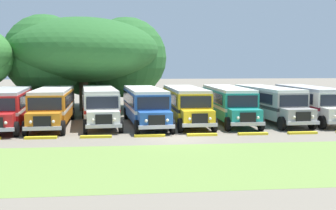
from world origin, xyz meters
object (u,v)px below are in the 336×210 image
(parked_bus_slot_4, at_px, (186,103))
(broad_shade_tree, at_px, (87,54))
(parked_bus_slot_2, at_px, (99,104))
(parked_bus_slot_0, at_px, (9,106))
(parked_bus_slot_1, at_px, (53,105))
(parked_bus_slot_6, at_px, (269,102))
(parked_bus_slot_7, at_px, (309,102))
(parked_bus_slot_5, at_px, (228,102))
(parked_bus_slot_3, at_px, (145,104))

(parked_bus_slot_4, relative_size, broad_shade_tree, 0.68)
(broad_shade_tree, bearing_deg, parked_bus_slot_2, -80.61)
(parked_bus_slot_0, height_order, parked_bus_slot_1, same)
(parked_bus_slot_0, bearing_deg, parked_bus_slot_6, 86.93)
(parked_bus_slot_7, bearing_deg, parked_bus_slot_2, -89.23)
(parked_bus_slot_0, height_order, parked_bus_slot_7, same)
(broad_shade_tree, bearing_deg, parked_bus_slot_7, -28.68)
(parked_bus_slot_2, height_order, parked_bus_slot_5, same)
(parked_bus_slot_5, relative_size, parked_bus_slot_7, 1.00)
(parked_bus_slot_2, bearing_deg, parked_bus_slot_4, 82.81)
(parked_bus_slot_3, bearing_deg, parked_bus_slot_1, -96.12)
(parked_bus_slot_3, bearing_deg, parked_bus_slot_4, 95.10)
(parked_bus_slot_5, relative_size, parked_bus_slot_6, 0.99)
(parked_bus_slot_3, relative_size, parked_bus_slot_6, 1.00)
(parked_bus_slot_6, bearing_deg, parked_bus_slot_0, -92.10)
(parked_bus_slot_7, bearing_deg, parked_bus_slot_5, -88.88)
(parked_bus_slot_0, distance_m, parked_bus_slot_3, 10.30)
(parked_bus_slot_1, xyz_separation_m, parked_bus_slot_3, (7.07, -0.21, 0.00))
(parked_bus_slot_6, bearing_deg, parked_bus_slot_1, -92.72)
(parked_bus_slot_4, bearing_deg, parked_bus_slot_0, -88.06)
(parked_bus_slot_3, xyz_separation_m, parked_bus_slot_4, (3.31, 0.56, 0.00))
(parked_bus_slot_2, bearing_deg, parked_bus_slot_0, -88.12)
(parked_bus_slot_2, xyz_separation_m, parked_bus_slot_4, (6.87, -0.20, 0.00))
(parked_bus_slot_5, xyz_separation_m, parked_bus_slot_6, (3.43, -0.01, 0.00))
(parked_bus_slot_0, bearing_deg, parked_bus_slot_2, 91.92)
(parked_bus_slot_4, bearing_deg, broad_shade_tree, -142.19)
(parked_bus_slot_3, height_order, broad_shade_tree, broad_shade_tree)
(parked_bus_slot_0, height_order, broad_shade_tree, broad_shade_tree)
(parked_bus_slot_0, bearing_deg, parked_bus_slot_3, 85.18)
(broad_shade_tree, bearing_deg, parked_bus_slot_6, -34.08)
(parked_bus_slot_5, height_order, broad_shade_tree, broad_shade_tree)
(parked_bus_slot_3, height_order, parked_bus_slot_7, same)
(parked_bus_slot_7, bearing_deg, parked_bus_slot_0, -87.22)
(parked_bus_slot_6, bearing_deg, parked_bus_slot_4, -92.94)
(parked_bus_slot_1, distance_m, parked_bus_slot_7, 20.92)
(parked_bus_slot_1, bearing_deg, parked_bus_slot_3, 86.33)
(parked_bus_slot_3, bearing_deg, parked_bus_slot_7, 88.99)
(parked_bus_slot_0, xyz_separation_m, parked_bus_slot_3, (10.29, 0.12, 0.00))
(parked_bus_slot_7, bearing_deg, parked_bus_slot_3, -86.04)
(parked_bus_slot_4, distance_m, parked_bus_slot_6, 6.99)
(parked_bus_slot_5, bearing_deg, parked_bus_slot_7, 91.39)
(parked_bus_slot_2, relative_size, parked_bus_slot_3, 1.00)
(parked_bus_slot_0, relative_size, parked_bus_slot_7, 1.01)
(parked_bus_slot_1, distance_m, broad_shade_tree, 11.98)
(parked_bus_slot_2, height_order, parked_bus_slot_4, same)
(parked_bus_slot_1, xyz_separation_m, broad_shade_tree, (1.77, 11.09, 4.17))
(parked_bus_slot_7, bearing_deg, broad_shade_tree, -118.16)
(parked_bus_slot_2, bearing_deg, parked_bus_slot_5, 84.49)
(parked_bus_slot_6, bearing_deg, parked_bus_slot_2, -94.55)
(parked_bus_slot_1, xyz_separation_m, parked_bus_slot_2, (3.52, 0.55, 0.00))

